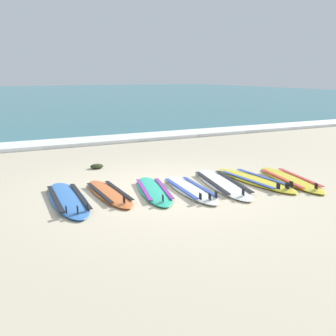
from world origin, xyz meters
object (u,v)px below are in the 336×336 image
at_px(surfboard_0, 68,199).
at_px(surfboard_2, 154,190).
at_px(surfboard_6, 290,179).
at_px(surfboard_1, 109,193).
at_px(surfboard_3, 190,189).
at_px(surfboard_4, 222,183).
at_px(surfboard_5, 255,180).

distance_m(surfboard_0, surfboard_2, 1.56).
xyz_separation_m(surfboard_0, surfboard_6, (4.39, -0.73, -0.00)).
relative_size(surfboard_1, surfboard_6, 0.86).
bearing_deg(surfboard_6, surfboard_3, 172.18).
xyz_separation_m(surfboard_1, surfboard_4, (2.22, -0.37, -0.00)).
height_order(surfboard_1, surfboard_4, same).
bearing_deg(surfboard_4, surfboard_0, 173.21).
xyz_separation_m(surfboard_1, surfboard_5, (2.96, -0.45, 0.00)).
distance_m(surfboard_3, surfboard_4, 0.78).
xyz_separation_m(surfboard_1, surfboard_3, (1.44, -0.44, 0.00)).
height_order(surfboard_1, surfboard_5, same).
xyz_separation_m(surfboard_0, surfboard_4, (2.97, -0.35, -0.00)).
bearing_deg(surfboard_6, surfboard_1, 168.41).
relative_size(surfboard_2, surfboard_4, 0.83).
bearing_deg(surfboard_4, surfboard_5, -6.24).
bearing_deg(surfboard_3, surfboard_1, 162.87).
height_order(surfboard_0, surfboard_2, same).
relative_size(surfboard_3, surfboard_4, 0.84).
bearing_deg(surfboard_4, surfboard_6, -14.85).
distance_m(surfboard_0, surfboard_5, 3.74).
xyz_separation_m(surfboard_2, surfboard_5, (2.16, -0.24, 0.00)).
bearing_deg(surfboard_3, surfboard_6, -7.82).
xyz_separation_m(surfboard_0, surfboard_2, (1.55, -0.20, -0.00)).
xyz_separation_m(surfboard_2, surfboard_4, (1.42, -0.15, -0.00)).
height_order(surfboard_4, surfboard_5, same).
xyz_separation_m(surfboard_5, surfboard_6, (0.68, -0.30, -0.00)).
bearing_deg(surfboard_4, surfboard_2, 173.78).
height_order(surfboard_1, surfboard_3, same).
xyz_separation_m(surfboard_0, surfboard_5, (3.71, -0.44, 0.00)).
distance_m(surfboard_2, surfboard_6, 2.89).
relative_size(surfboard_0, surfboard_1, 1.18).
bearing_deg(surfboard_5, surfboard_4, 173.76).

